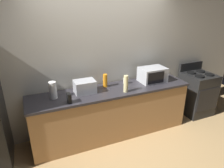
% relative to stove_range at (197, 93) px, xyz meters
% --- Properties ---
extents(ground_plane, '(8.00, 8.00, 0.00)m').
position_rel_stove_range_xyz_m(ground_plane, '(-2.00, -0.40, -0.46)').
color(ground_plane, tan).
extents(back_wall, '(6.40, 0.10, 2.70)m').
position_rel_stove_range_xyz_m(back_wall, '(-2.00, 0.41, 0.89)').
color(back_wall, beige).
rests_on(back_wall, ground_plane).
extents(counter_run, '(2.84, 0.64, 0.90)m').
position_rel_stove_range_xyz_m(counter_run, '(-2.00, 0.00, -0.01)').
color(counter_run, '#B27F4C').
rests_on(counter_run, ground_plane).
extents(stove_range, '(0.60, 0.61, 1.08)m').
position_rel_stove_range_xyz_m(stove_range, '(0.00, 0.00, 0.00)').
color(stove_range, black).
rests_on(stove_range, ground_plane).
extents(microwave, '(0.48, 0.35, 0.27)m').
position_rel_stove_range_xyz_m(microwave, '(-1.15, 0.05, 0.57)').
color(microwave, '#B7BABF').
rests_on(microwave, counter_run).
extents(toaster_oven, '(0.34, 0.26, 0.21)m').
position_rel_stove_range_xyz_m(toaster_oven, '(-2.46, 0.06, 0.54)').
color(toaster_oven, '#B7BABF').
rests_on(toaster_oven, counter_run).
extents(paper_towel_roll, '(0.12, 0.12, 0.27)m').
position_rel_stove_range_xyz_m(paper_towel_roll, '(-2.97, 0.05, 0.57)').
color(paper_towel_roll, white).
rests_on(paper_towel_roll, counter_run).
extents(cordless_phone, '(0.05, 0.11, 0.15)m').
position_rel_stove_range_xyz_m(cordless_phone, '(-2.78, -0.20, 0.51)').
color(cordless_phone, black).
rests_on(cordless_phone, counter_run).
extents(bottle_dish_soap, '(0.08, 0.08, 0.23)m').
position_rel_stove_range_xyz_m(bottle_dish_soap, '(-2.06, 0.15, 0.56)').
color(bottle_dish_soap, orange).
rests_on(bottle_dish_soap, counter_run).
extents(bottle_hand_soap, '(0.07, 0.07, 0.29)m').
position_rel_stove_range_xyz_m(bottle_hand_soap, '(-1.83, -0.18, 0.58)').
color(bottle_hand_soap, beige).
rests_on(bottle_hand_soap, counter_run).
extents(mug_green, '(0.08, 0.08, 0.09)m').
position_rel_stove_range_xyz_m(mug_green, '(-0.76, 0.22, 0.48)').
color(mug_green, '#2D8C47').
rests_on(mug_green, counter_run).
extents(mug_white, '(0.08, 0.08, 0.10)m').
position_rel_stove_range_xyz_m(mug_white, '(-1.66, 0.15, 0.49)').
color(mug_white, white).
rests_on(mug_white, counter_run).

